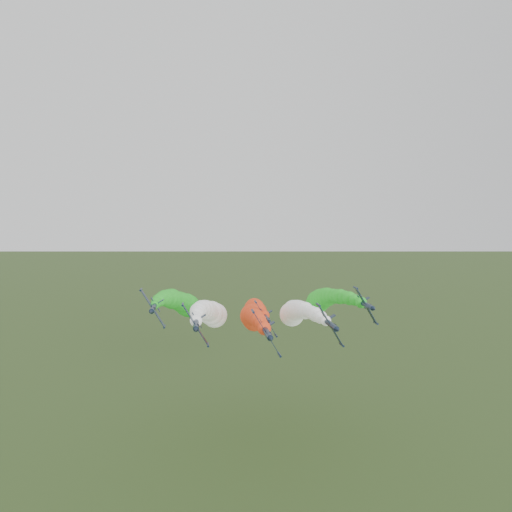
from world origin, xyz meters
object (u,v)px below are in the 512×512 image
object	(u,v)px
jet_lead	(253,317)
jet_inner_right	(295,313)
jet_inner_left	(209,313)
jet_trail	(255,310)
jet_outer_right	(322,301)
jet_outer_left	(180,302)

from	to	relation	value
jet_lead	jet_inner_right	world-z (taller)	jet_lead
jet_inner_left	jet_trail	size ratio (longest dim) A/B	1.00
jet_outer_right	jet_trail	bearing A→B (deg)	159.41
jet_outer_left	jet_outer_right	xyz separation A→B (m)	(41.28, -0.96, -0.07)
jet_outer_left	jet_inner_right	bearing A→B (deg)	-20.23
jet_lead	jet_trail	distance (m)	24.26
jet_inner_left	jet_outer_right	size ratio (longest dim) A/B	1.00
jet_inner_left	jet_inner_right	bearing A→B (deg)	-6.37
jet_lead	jet_trail	xyz separation A→B (m)	(3.18, 23.92, -2.57)
jet_inner_right	jet_outer_right	distance (m)	14.68
jet_inner_left	jet_outer_right	xyz separation A→B (m)	(33.16, 7.94, 1.43)
jet_inner_left	jet_inner_right	xyz separation A→B (m)	(23.01, -2.57, 0.03)
jet_lead	jet_inner_left	bearing A→B (deg)	141.24
jet_inner_left	jet_outer_right	distance (m)	34.13
jet_outer_left	jet_outer_right	bearing A→B (deg)	-1.34
jet_inner_right	jet_outer_left	size ratio (longest dim) A/B	0.99
jet_inner_left	jet_outer_left	bearing A→B (deg)	132.35
jet_lead	jet_inner_right	distance (m)	13.53
jet_outer_right	jet_trail	size ratio (longest dim) A/B	1.00
jet_outer_left	jet_outer_right	distance (m)	41.29
jet_inner_left	jet_outer_right	world-z (taller)	jet_outer_right
jet_lead	jet_inner_left	xyz separation A→B (m)	(-11.04, 8.86, -0.31)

